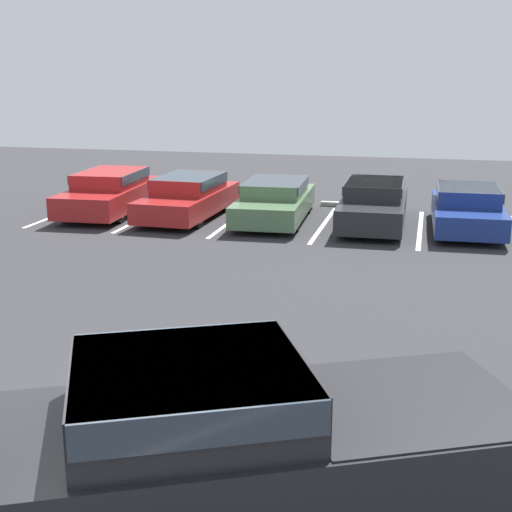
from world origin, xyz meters
name	(u,v)px	position (x,y,z in m)	size (l,w,h in m)	color
ground_plane	(142,483)	(0.00, 0.00, 0.00)	(60.00, 60.00, 0.00)	#2D2D30
stall_stripe_a	(67,211)	(-8.08, 13.48, 0.00)	(0.12, 5.01, 0.01)	white
stall_stripe_b	(148,215)	(-5.40, 13.48, 0.00)	(0.12, 5.01, 0.01)	white
stall_stripe_c	(233,220)	(-2.72, 13.48, 0.00)	(0.12, 5.01, 0.01)	white
stall_stripe_d	(324,224)	(-0.04, 13.48, 0.00)	(0.12, 5.01, 0.01)	white
stall_stripe_e	(420,229)	(2.64, 13.48, 0.00)	(0.12, 5.01, 0.01)	white
pickup_truck	(224,444)	(1.06, -0.45, 0.85)	(6.24, 4.43, 1.69)	black
parked_sedan_a	(110,191)	(-6.65, 13.61, 0.69)	(2.08, 4.79, 1.29)	maroon
parked_sedan_b	(189,195)	(-4.11, 13.55, 0.66)	(1.94, 4.66, 1.24)	maroon
parked_sedan_c	(275,199)	(-1.52, 13.68, 0.62)	(2.02, 4.67, 1.16)	#4C6B47
parked_sedan_d	(374,202)	(1.33, 13.70, 0.66)	(1.79, 4.73, 1.25)	#232326
parked_sedan_e	(467,207)	(3.85, 13.65, 0.64)	(1.89, 4.35, 1.19)	navy
wheel_stop_curb	(346,205)	(0.26, 16.31, 0.07)	(1.63, 0.20, 0.14)	#B7B2A8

